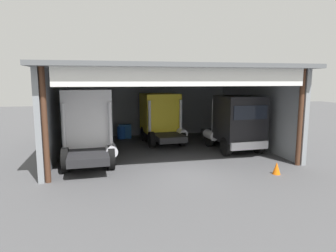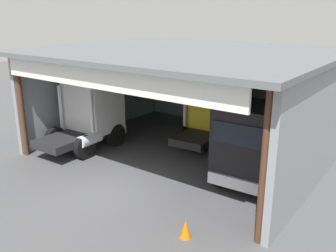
# 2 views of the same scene
# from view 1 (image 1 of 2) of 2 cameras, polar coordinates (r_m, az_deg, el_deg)

# --- Properties ---
(ground_plane) EXTENTS (80.00, 80.00, 0.00)m
(ground_plane) POSITION_cam_1_polar(r_m,az_deg,el_deg) (13.81, 3.30, -9.10)
(ground_plane) COLOR #4C4C4F
(ground_plane) RESTS_ON ground
(workshop_shed) EXTENTS (12.92, 11.14, 4.97)m
(workshop_shed) POSITION_cam_1_polar(r_m,az_deg,el_deg) (18.95, -1.55, 6.41)
(workshop_shed) COLOR gray
(workshop_shed) RESTS_ON ground
(truck_white_center_bay) EXTENTS (2.66, 4.47, 3.77)m
(truck_white_center_bay) POSITION_cam_1_polar(r_m,az_deg,el_deg) (15.73, -15.04, 0.11)
(truck_white_center_bay) COLOR white
(truck_white_center_bay) RESTS_ON ground
(truck_yellow_center_left_bay) EXTENTS (2.72, 4.84, 3.33)m
(truck_yellow_center_left_bay) POSITION_cam_1_polar(r_m,az_deg,el_deg) (20.40, -1.35, 1.81)
(truck_yellow_center_left_bay) COLOR yellow
(truck_yellow_center_left_bay) RESTS_ON ground
(truck_black_right_bay) EXTENTS (2.69, 5.14, 3.34)m
(truck_black_right_bay) POSITION_cam_1_polar(r_m,az_deg,el_deg) (18.13, 12.92, 0.64)
(truck_black_right_bay) COLOR black
(truck_black_right_bay) RESTS_ON ground
(oil_drum) EXTENTS (0.58, 0.58, 0.89)m
(oil_drum) POSITION_cam_1_polar(r_m,az_deg,el_deg) (22.04, -8.92, -1.26)
(oil_drum) COLOR #194CB2
(oil_drum) RESTS_ON ground
(tool_cart) EXTENTS (0.90, 0.60, 1.00)m
(tool_cart) POSITION_cam_1_polar(r_m,az_deg,el_deg) (22.23, -8.25, -1.01)
(tool_cart) COLOR #1E59A5
(tool_cart) RESTS_ON ground
(traffic_cone) EXTENTS (0.36, 0.36, 0.56)m
(traffic_cone) POSITION_cam_1_polar(r_m,az_deg,el_deg) (14.51, 20.04, -7.58)
(traffic_cone) COLOR orange
(traffic_cone) RESTS_ON ground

